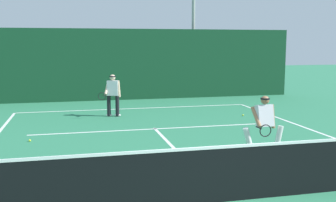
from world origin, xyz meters
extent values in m
plane|color=#2D7A54|center=(0.00, 0.00, 0.00)|extent=(80.00, 80.00, 0.00)
cube|color=white|center=(0.00, 10.53, 0.00)|extent=(9.81, 0.10, 0.01)
cube|color=white|center=(0.00, 6.26, 0.00)|extent=(7.99, 0.10, 0.01)
cube|color=white|center=(0.00, 3.20, 0.00)|extent=(0.10, 6.40, 0.01)
cube|color=black|center=(0.00, 0.00, 0.49)|extent=(10.57, 0.02, 0.98)
cube|color=white|center=(0.00, 0.00, 1.00)|extent=(10.57, 0.03, 0.05)
cylinder|color=silver|center=(2.33, 2.44, 0.38)|extent=(0.28, 0.14, 0.78)
cylinder|color=silver|center=(1.56, 2.43, 0.38)|extent=(0.34, 0.14, 0.77)
ellipsoid|color=white|center=(2.33, 2.44, 0.04)|extent=(0.26, 0.11, 0.09)
ellipsoid|color=white|center=(1.56, 2.43, 0.04)|extent=(0.26, 0.11, 0.09)
cube|color=silver|center=(1.94, 2.44, 1.03)|extent=(0.40, 0.33, 0.57)
cylinder|color=#9E704C|center=(2.16, 2.44, 1.01)|extent=(0.15, 0.09, 0.59)
cylinder|color=#9E704C|center=(1.72, 2.44, 1.01)|extent=(0.09, 0.49, 0.47)
sphere|color=#9E704C|center=(1.94, 2.44, 1.42)|extent=(0.21, 0.21, 0.21)
cylinder|color=black|center=(1.94, 2.44, 1.46)|extent=(0.22, 0.22, 0.04)
cylinder|color=black|center=(1.68, 2.19, 0.80)|extent=(0.03, 0.26, 0.03)
torus|color=black|center=(1.68, 1.85, 0.80)|extent=(0.29, 0.03, 0.29)
cylinder|color=black|center=(-0.95, 8.84, 0.40)|extent=(0.18, 0.18, 0.81)
cylinder|color=black|center=(-1.26, 8.94, 0.40)|extent=(0.18, 0.18, 0.81)
ellipsoid|color=white|center=(-0.95, 8.84, 0.04)|extent=(0.28, 0.18, 0.09)
ellipsoid|color=white|center=(-1.26, 8.94, 0.04)|extent=(0.28, 0.18, 0.09)
cube|color=silver|center=(-1.11, 8.89, 1.09)|extent=(0.47, 0.34, 0.57)
cylinder|color=beige|center=(-0.88, 8.82, 1.07)|extent=(0.16, 0.13, 0.62)
cylinder|color=beige|center=(-1.33, 8.96, 1.07)|extent=(0.25, 0.55, 0.46)
sphere|color=beige|center=(-1.11, 8.89, 1.50)|extent=(0.22, 0.22, 0.22)
cylinder|color=black|center=(-1.11, 8.89, 1.54)|extent=(0.29, 0.29, 0.04)
cylinder|color=black|center=(-1.45, 8.73, 0.85)|extent=(0.11, 0.26, 0.03)
torus|color=black|center=(-1.55, 8.41, 0.85)|extent=(0.29, 0.11, 0.29)
sphere|color=#D1E033|center=(-3.83, 5.41, 0.03)|extent=(0.07, 0.07, 0.07)
sphere|color=#D1E033|center=(3.78, 7.79, 0.03)|extent=(0.07, 0.07, 0.07)
cube|color=#134126|center=(0.00, 13.36, 1.74)|extent=(17.29, 0.12, 3.49)
cylinder|color=#9EA39E|center=(3.74, 14.35, 3.54)|extent=(0.18, 0.18, 7.08)
camera|label=1|loc=(-2.56, -6.35, 2.78)|focal=42.84mm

